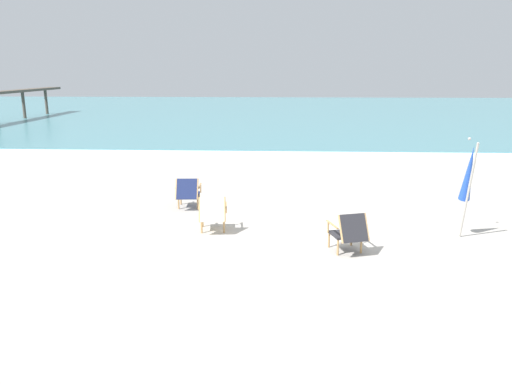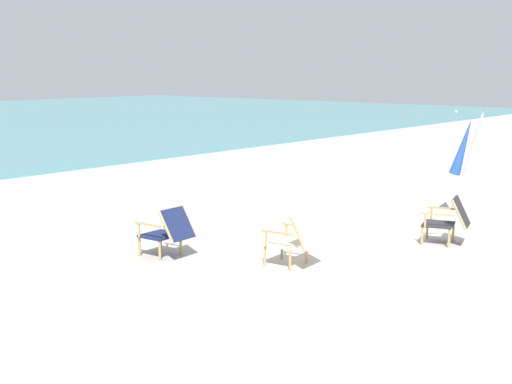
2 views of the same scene
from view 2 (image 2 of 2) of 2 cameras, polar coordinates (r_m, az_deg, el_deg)
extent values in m
plane|color=#B2AAA0|center=(12.35, 8.88, -3.64)|extent=(80.00, 80.00, 0.00)
cube|color=white|center=(19.38, -17.03, 1.04)|extent=(80.00, 1.10, 0.06)
cube|color=#28282D|center=(12.15, 14.38, -2.51)|extent=(0.64, 0.61, 0.04)
cube|color=#28282D|center=(12.05, 16.09, -1.55)|extent=(0.55, 0.40, 0.48)
cylinder|color=tan|center=(11.99, 13.14, -3.40)|extent=(0.04, 0.04, 0.32)
cylinder|color=tan|center=(12.44, 13.54, -2.94)|extent=(0.04, 0.04, 0.32)
cylinder|color=tan|center=(11.93, 15.19, -3.56)|extent=(0.04, 0.04, 0.32)
cylinder|color=tan|center=(12.38, 15.51, -3.09)|extent=(0.04, 0.04, 0.32)
cube|color=tan|center=(11.83, 14.30, -1.75)|extent=(0.19, 0.52, 0.02)
cylinder|color=tan|center=(11.88, 13.38, -2.20)|extent=(0.04, 0.04, 0.22)
cube|color=tan|center=(12.37, 14.72, -1.26)|extent=(0.19, 0.52, 0.02)
cylinder|color=tan|center=(12.42, 13.84, -1.70)|extent=(0.04, 0.04, 0.22)
cylinder|color=tan|center=(11.81, 15.93, -1.78)|extent=(0.12, 0.27, 0.48)
cylinder|color=tan|center=(12.30, 16.25, -1.34)|extent=(0.12, 0.27, 0.48)
cube|color=#19234C|center=(11.10, -7.69, -3.44)|extent=(0.55, 0.52, 0.04)
cube|color=#19234C|center=(10.80, -6.30, -2.57)|extent=(0.51, 0.33, 0.47)
cylinder|color=tan|center=(11.13, -9.32, -4.30)|extent=(0.04, 0.04, 0.32)
cylinder|color=tan|center=(11.45, -7.64, -3.86)|extent=(0.04, 0.04, 0.32)
cylinder|color=tan|center=(10.83, -7.71, -4.65)|extent=(0.04, 0.04, 0.32)
cylinder|color=tan|center=(11.16, -6.04, -4.18)|extent=(0.04, 0.04, 0.32)
cube|color=tan|center=(10.85, -8.67, -2.59)|extent=(0.07, 0.53, 0.02)
cylinder|color=tan|center=(11.00, -9.35, -3.02)|extent=(0.04, 0.04, 0.22)
cube|color=tan|center=(11.24, -6.66, -2.11)|extent=(0.07, 0.53, 0.02)
cylinder|color=tan|center=(11.39, -7.34, -2.53)|extent=(0.04, 0.04, 0.22)
cylinder|color=tan|center=(10.62, -7.23, -2.80)|extent=(0.06, 0.30, 0.47)
cylinder|color=tan|center=(10.99, -5.40, -2.34)|extent=(0.06, 0.30, 0.47)
cube|color=beige|center=(10.50, 2.41, -4.13)|extent=(0.57, 0.53, 0.04)
cube|color=beige|center=(10.27, 4.12, -3.14)|extent=(0.52, 0.32, 0.48)
cylinder|color=tan|center=(10.47, 0.72, -5.08)|extent=(0.04, 0.04, 0.32)
cylinder|color=tan|center=(10.85, 2.09, -4.55)|extent=(0.04, 0.04, 0.32)
cylinder|color=tan|center=(10.24, 2.74, -5.42)|extent=(0.04, 0.04, 0.32)
cylinder|color=tan|center=(10.63, 4.07, -4.87)|extent=(0.04, 0.04, 0.32)
cube|color=tan|center=(10.21, 1.68, -3.26)|extent=(0.09, 0.53, 0.02)
cylinder|color=tan|center=(10.34, 0.80, -3.72)|extent=(0.04, 0.04, 0.22)
cube|color=tan|center=(10.68, 3.31, -2.69)|extent=(0.09, 0.53, 0.02)
cylinder|color=tan|center=(10.80, 2.44, -3.14)|extent=(0.04, 0.04, 0.22)
cylinder|color=tan|center=(10.06, 3.38, -3.41)|extent=(0.07, 0.27, 0.48)
cylinder|color=tan|center=(10.49, 4.82, -2.88)|extent=(0.07, 0.27, 0.48)
cylinder|color=#B7B2A8|center=(14.48, 16.51, 2.13)|extent=(0.09, 0.61, 2.03)
cone|color=blue|center=(14.49, 16.23, 3.56)|extent=(0.26, 0.54, 1.17)
sphere|color=#B7B2A8|center=(14.52, 15.72, 6.20)|extent=(0.06, 0.06, 0.06)
camera|label=1|loc=(10.25, 63.37, 7.22)|focal=35.00mm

